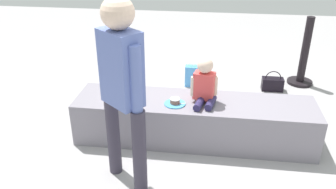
{
  "coord_description": "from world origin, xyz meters",
  "views": [
    {
      "loc": [
        0.16,
        -3.28,
        2.17
      ],
      "look_at": [
        -0.23,
        -0.38,
        0.71
      ],
      "focal_mm": 37.72,
      "sensor_mm": 36.0,
      "label": 1
    }
  ],
  "objects_px": {
    "water_bottle_near_gift": "(221,106)",
    "water_bottle_far_side": "(176,100)",
    "handbag_black_leather": "(272,84)",
    "gift_bag": "(193,76)",
    "adult_standing": "(122,80)",
    "child_seated": "(205,83)",
    "party_cup_red": "(141,92)",
    "cake_plate": "(175,102)"
  },
  "relations": [
    {
      "from": "water_bottle_near_gift",
      "to": "party_cup_red",
      "type": "bearing_deg",
      "value": 164.52
    },
    {
      "from": "child_seated",
      "to": "water_bottle_near_gift",
      "type": "bearing_deg",
      "value": 72.8
    },
    {
      "from": "adult_standing",
      "to": "water_bottle_far_side",
      "type": "bearing_deg",
      "value": 79.56
    },
    {
      "from": "child_seated",
      "to": "adult_standing",
      "type": "xyz_separation_m",
      "value": [
        -0.65,
        -0.77,
        0.34
      ]
    },
    {
      "from": "water_bottle_near_gift",
      "to": "water_bottle_far_side",
      "type": "xyz_separation_m",
      "value": [
        -0.57,
        0.08,
        0.0
      ]
    },
    {
      "from": "party_cup_red",
      "to": "adult_standing",
      "type": "bearing_deg",
      "value": -82.47
    },
    {
      "from": "cake_plate",
      "to": "party_cup_red",
      "type": "xyz_separation_m",
      "value": [
        -0.58,
        1.04,
        -0.43
      ]
    },
    {
      "from": "water_bottle_near_gift",
      "to": "child_seated",
      "type": "bearing_deg",
      "value": -107.2
    },
    {
      "from": "adult_standing",
      "to": "cake_plate",
      "type": "xyz_separation_m",
      "value": [
        0.35,
        0.68,
        -0.53
      ]
    },
    {
      "from": "gift_bag",
      "to": "water_bottle_far_side",
      "type": "xyz_separation_m",
      "value": [
        -0.17,
        -0.66,
        -0.06
      ]
    },
    {
      "from": "adult_standing",
      "to": "handbag_black_leather",
      "type": "relative_size",
      "value": 5.77
    },
    {
      "from": "child_seated",
      "to": "water_bottle_far_side",
      "type": "height_order",
      "value": "child_seated"
    },
    {
      "from": "water_bottle_far_side",
      "to": "party_cup_red",
      "type": "height_order",
      "value": "water_bottle_far_side"
    },
    {
      "from": "water_bottle_near_gift",
      "to": "water_bottle_far_side",
      "type": "distance_m",
      "value": 0.58
    },
    {
      "from": "child_seated",
      "to": "adult_standing",
      "type": "distance_m",
      "value": 1.06
    },
    {
      "from": "water_bottle_near_gift",
      "to": "water_bottle_far_side",
      "type": "relative_size",
      "value": 0.96
    },
    {
      "from": "adult_standing",
      "to": "cake_plate",
      "type": "distance_m",
      "value": 0.93
    },
    {
      "from": "cake_plate",
      "to": "water_bottle_far_side",
      "type": "bearing_deg",
      "value": 95.31
    },
    {
      "from": "gift_bag",
      "to": "water_bottle_far_side",
      "type": "height_order",
      "value": "gift_bag"
    },
    {
      "from": "handbag_black_leather",
      "to": "adult_standing",
      "type": "bearing_deg",
      "value": -125.96
    },
    {
      "from": "adult_standing",
      "to": "water_bottle_near_gift",
      "type": "height_order",
      "value": "adult_standing"
    },
    {
      "from": "cake_plate",
      "to": "handbag_black_leather",
      "type": "height_order",
      "value": "cake_plate"
    },
    {
      "from": "cake_plate",
      "to": "party_cup_red",
      "type": "height_order",
      "value": "cake_plate"
    },
    {
      "from": "child_seated",
      "to": "water_bottle_near_gift",
      "type": "relative_size",
      "value": 2.58
    },
    {
      "from": "party_cup_red",
      "to": "handbag_black_leather",
      "type": "xyz_separation_m",
      "value": [
        1.8,
        0.44,
        0.04
      ]
    },
    {
      "from": "water_bottle_near_gift",
      "to": "water_bottle_far_side",
      "type": "bearing_deg",
      "value": 171.88
    },
    {
      "from": "handbag_black_leather",
      "to": "gift_bag",
      "type": "bearing_deg",
      "value": -179.88
    },
    {
      "from": "water_bottle_near_gift",
      "to": "adult_standing",
      "type": "bearing_deg",
      "value": -120.8
    },
    {
      "from": "child_seated",
      "to": "gift_bag",
      "type": "height_order",
      "value": "child_seated"
    },
    {
      "from": "child_seated",
      "to": "gift_bag",
      "type": "distance_m",
      "value": 1.5
    },
    {
      "from": "child_seated",
      "to": "water_bottle_far_side",
      "type": "xyz_separation_m",
      "value": [
        -0.37,
        0.74,
        -0.59
      ]
    },
    {
      "from": "gift_bag",
      "to": "water_bottle_near_gift",
      "type": "height_order",
      "value": "gift_bag"
    },
    {
      "from": "adult_standing",
      "to": "water_bottle_near_gift",
      "type": "distance_m",
      "value": 1.9
    },
    {
      "from": "adult_standing",
      "to": "water_bottle_far_side",
      "type": "height_order",
      "value": "adult_standing"
    },
    {
      "from": "cake_plate",
      "to": "gift_bag",
      "type": "bearing_deg",
      "value": 86.53
    },
    {
      "from": "cake_plate",
      "to": "handbag_black_leather",
      "type": "relative_size",
      "value": 0.77
    },
    {
      "from": "water_bottle_far_side",
      "to": "cake_plate",
      "type": "bearing_deg",
      "value": -84.69
    },
    {
      "from": "party_cup_red",
      "to": "water_bottle_near_gift",
      "type": "bearing_deg",
      "value": -15.48
    },
    {
      "from": "child_seated",
      "to": "water_bottle_far_side",
      "type": "relative_size",
      "value": 2.49
    },
    {
      "from": "water_bottle_far_side",
      "to": "gift_bag",
      "type": "bearing_deg",
      "value": 75.76
    },
    {
      "from": "water_bottle_near_gift",
      "to": "gift_bag",
      "type": "bearing_deg",
      "value": 118.79
    },
    {
      "from": "cake_plate",
      "to": "water_bottle_near_gift",
      "type": "relative_size",
      "value": 1.2
    }
  ]
}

